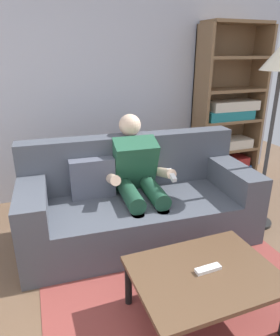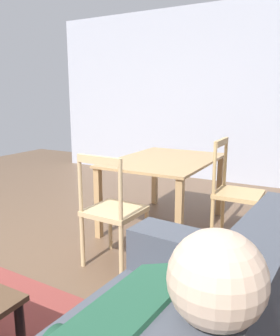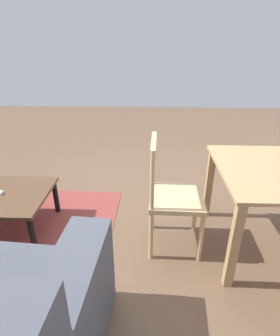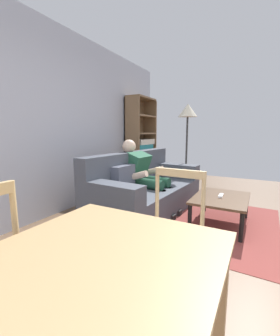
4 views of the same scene
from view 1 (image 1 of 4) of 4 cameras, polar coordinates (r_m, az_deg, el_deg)
couch at (r=2.88m, az=-0.55°, el=-6.45°), size 2.14×1.03×0.91m
person_lounging at (r=2.81m, az=-0.39°, el=-1.76°), size 0.61×0.96×1.10m
coffee_table at (r=2.07m, az=11.94°, el=-19.43°), size 0.89×0.66×0.38m
tv_remote at (r=2.05m, az=12.59°, el=-17.93°), size 0.17×0.05×0.02m
bookshelf at (r=4.26m, az=15.96°, el=8.49°), size 0.90×0.36×1.99m
area_rug at (r=2.29m, az=11.27°, el=-25.66°), size 2.03×1.45×0.01m
floor_lamp at (r=2.99m, az=24.70°, el=15.56°), size 0.36×0.36×1.74m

